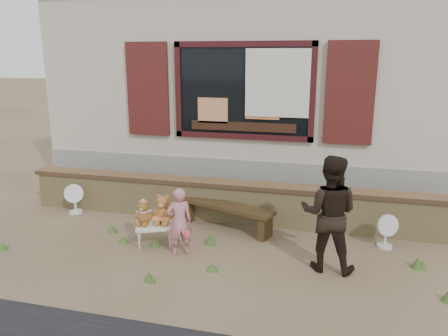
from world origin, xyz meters
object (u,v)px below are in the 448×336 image
(folding_chair, at_px, (154,225))
(adult, at_px, (329,213))
(teddy_bear_right, at_px, (163,209))
(bench, at_px, (227,211))
(teddy_bear_left, at_px, (144,212))
(child, at_px, (179,222))

(folding_chair, distance_m, adult, 2.48)
(teddy_bear_right, bearing_deg, folding_chair, 180.00)
(bench, relative_size, teddy_bear_right, 3.65)
(teddy_bear_right, height_order, adult, adult)
(teddy_bear_right, relative_size, adult, 0.29)
(teddy_bear_left, xyz_separation_m, teddy_bear_right, (0.26, 0.11, 0.04))
(folding_chair, xyz_separation_m, child, (0.47, -0.22, 0.19))
(bench, relative_size, child, 1.67)
(adult, bearing_deg, child, 7.21)
(bench, height_order, child, child)
(bench, height_order, teddy_bear_left, teddy_bear_left)
(folding_chair, bearing_deg, child, -48.49)
(bench, relative_size, folding_chair, 2.43)
(folding_chair, distance_m, teddy_bear_right, 0.28)
(teddy_bear_right, xyz_separation_m, adult, (2.31, -0.20, 0.21))
(bench, bearing_deg, adult, -12.12)
(teddy_bear_left, height_order, teddy_bear_right, teddy_bear_right)
(teddy_bear_left, relative_size, adult, 0.24)
(bench, height_order, teddy_bear_right, teddy_bear_right)
(teddy_bear_right, distance_m, child, 0.44)
(bench, distance_m, teddy_bear_left, 1.35)
(folding_chair, relative_size, adult, 0.44)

